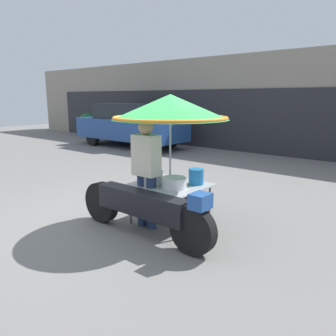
{
  "coord_description": "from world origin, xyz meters",
  "views": [
    {
      "loc": [
        3.5,
        -3.24,
        1.84
      ],
      "look_at": [
        0.59,
        0.29,
        0.85
      ],
      "focal_mm": 35.0,
      "sensor_mm": 36.0,
      "label": 1
    }
  ],
  "objects_px": {
    "vendor_motorcycle_cart": "(166,131)",
    "vendor_person": "(146,169)",
    "parked_car": "(129,125)",
    "potted_plant": "(88,123)"
  },
  "relations": [
    {
      "from": "vendor_motorcycle_cart",
      "to": "vendor_person",
      "type": "distance_m",
      "value": 0.6
    },
    {
      "from": "parked_car",
      "to": "potted_plant",
      "type": "relative_size",
      "value": 3.99
    },
    {
      "from": "vendor_person",
      "to": "potted_plant",
      "type": "bearing_deg",
      "value": 146.98
    },
    {
      "from": "vendor_motorcycle_cart",
      "to": "parked_car",
      "type": "distance_m",
      "value": 8.06
    },
    {
      "from": "vendor_motorcycle_cart",
      "to": "parked_car",
      "type": "xyz_separation_m",
      "value": [
        -6.15,
        5.17,
        -0.57
      ]
    },
    {
      "from": "vendor_person",
      "to": "potted_plant",
      "type": "relative_size",
      "value": 1.37
    },
    {
      "from": "parked_car",
      "to": "potted_plant",
      "type": "xyz_separation_m",
      "value": [
        -3.87,
        1.0,
        -0.15
      ]
    },
    {
      "from": "parked_car",
      "to": "vendor_person",
      "type": "bearing_deg",
      "value": -42.12
    },
    {
      "from": "vendor_person",
      "to": "parked_car",
      "type": "relative_size",
      "value": 0.34
    },
    {
      "from": "vendor_motorcycle_cart",
      "to": "potted_plant",
      "type": "relative_size",
      "value": 2.03
    }
  ]
}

